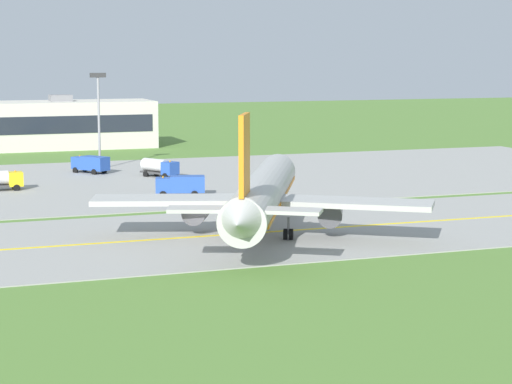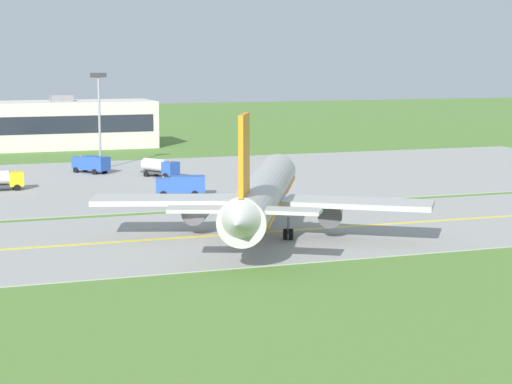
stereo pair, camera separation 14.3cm
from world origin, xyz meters
TOP-DOWN VIEW (x-y plane):
  - ground_plane at (0.00, 0.00)m, footprint 500.00×500.00m
  - taxiway_strip at (0.00, 0.00)m, footprint 240.00×28.00m
  - apron_pad at (10.00, 42.00)m, footprint 140.00×52.00m
  - taxiway_centreline at (0.00, 0.00)m, footprint 220.00×0.60m
  - airplane_lead at (5.90, -1.58)m, footprint 30.74×37.11m
  - service_truck_baggage at (-1.15, 52.88)m, footprint 5.19×6.06m
  - service_truck_fuel at (5.28, 26.01)m, footprint 6.33×3.58m
  - service_truck_pushback at (7.34, 45.06)m, footprint 4.84×6.20m
  - apron_light_mast at (1.03, 57.32)m, footprint 2.40×0.50m

SIDE VIEW (x-z plane):
  - ground_plane at x=0.00m, z-range 0.00..0.00m
  - taxiway_strip at x=0.00m, z-range 0.00..0.10m
  - apron_pad at x=10.00m, z-range 0.00..0.10m
  - taxiway_centreline at x=0.00m, z-range 0.10..0.11m
  - service_truck_baggage at x=-1.15m, z-range 0.23..2.83m
  - service_truck_fuel at x=5.28m, z-range 0.23..2.83m
  - service_truck_pushback at x=7.34m, z-range 0.21..2.86m
  - airplane_lead at x=5.90m, z-range -2.22..10.48m
  - apron_light_mast at x=1.03m, z-range 1.98..16.68m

